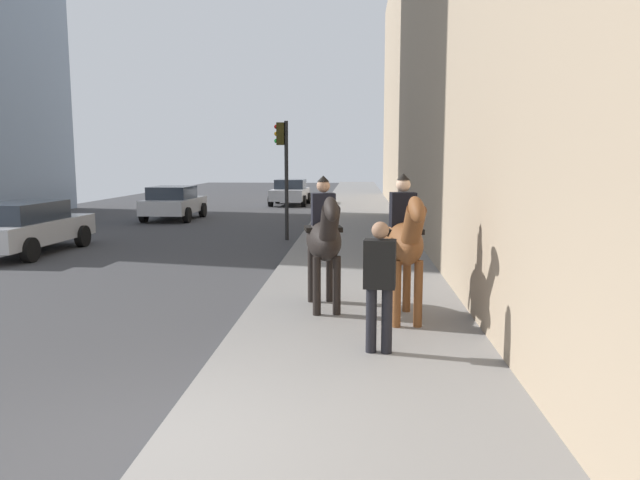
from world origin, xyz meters
name	(u,v)px	position (x,y,z in m)	size (l,w,h in m)	color
sidewalk_slab	(355,460)	(0.00, -1.83, 0.06)	(120.00, 3.67, 0.12)	slate
mounted_horse_near	(324,238)	(4.88, -1.30, 1.32)	(2.14, 0.81, 2.21)	black
mounted_horse_far	(404,241)	(4.27, -2.55, 1.37)	(2.15, 0.71, 2.26)	brown
pedestrian_greeting	(380,278)	(2.68, -2.12, 1.10)	(0.30, 0.43, 1.70)	black
car_near_lane	(174,202)	(20.23, 5.98, 0.75)	(3.88, 2.07, 1.44)	#B7BABF
car_mid_lane	(26,226)	(10.90, 7.21, 0.76)	(4.47, 2.05, 1.44)	#B7BABF
car_far_lane	(290,192)	(28.70, 1.93, 0.74)	(3.85, 2.11, 1.44)	#B7BABF
traffic_light_near_curb	(284,161)	(14.15, 0.50, 2.54)	(0.20, 0.44, 3.78)	black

